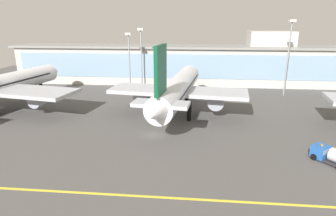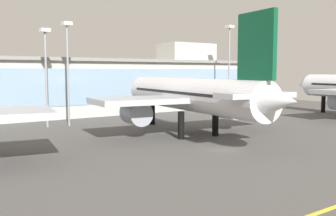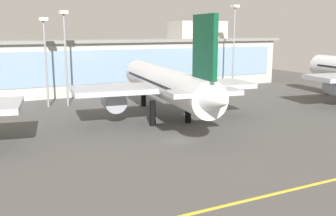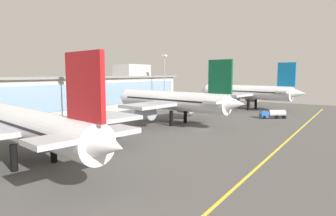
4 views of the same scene
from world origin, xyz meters
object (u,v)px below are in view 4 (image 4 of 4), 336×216
at_px(airliner_near_right, 171,101).
at_px(apron_light_mast_centre, 85,78).
at_px(apron_light_mast_west, 164,73).
at_px(apron_light_mast_east, 73,81).
at_px(fuel_tanker_truck, 272,114).
at_px(airliner_far_right, 246,92).
at_px(airliner_near_left, 26,125).

bearing_deg(airliner_near_right, apron_light_mast_centre, 37.13).
relative_size(apron_light_mast_west, apron_light_mast_east, 1.21).
bearing_deg(fuel_tanker_truck, apron_light_mast_west, -42.63).
relative_size(airliner_far_right, apron_light_mast_centre, 2.33).
height_order(airliner_far_right, apron_light_mast_centre, apron_light_mast_centre).
bearing_deg(airliner_near_left, apron_light_mast_east, -40.62).
bearing_deg(airliner_near_right, airliner_far_right, -90.78).
xyz_separation_m(airliner_far_right, apron_light_mast_centre, (-63.31, 29.98, 6.76)).
distance_m(apron_light_mast_west, apron_light_mast_east, 50.53).
distance_m(airliner_near_left, airliner_far_right, 98.20).
height_order(fuel_tanker_truck, apron_light_mast_centre, apron_light_mast_centre).
bearing_deg(apron_light_mast_west, fuel_tanker_truck, -95.84).
xyz_separation_m(fuel_tanker_truck, apron_light_mast_centre, (-41.39, 46.53, 12.48)).
xyz_separation_m(apron_light_mast_west, apron_light_mast_east, (-50.48, -0.68, -2.26)).
relative_size(airliner_near_right, airliner_far_right, 1.00).
height_order(airliner_far_right, apron_light_mast_west, apron_light_mast_west).
relative_size(airliner_far_right, apron_light_mast_west, 2.08).
relative_size(apron_light_mast_centre, apron_light_mast_east, 1.08).
relative_size(airliner_near_left, airliner_far_right, 1.09).
bearing_deg(apron_light_mast_east, airliner_near_right, -53.74).
bearing_deg(airliner_far_right, fuel_tanker_truck, 135.48).
bearing_deg(fuel_tanker_truck, airliner_near_right, 13.29).
bearing_deg(airliner_near_left, apron_light_mast_west, -62.23).
bearing_deg(airliner_far_right, airliner_near_left, 94.92).
bearing_deg(fuel_tanker_truck, airliner_near_left, 36.71).
xyz_separation_m(fuel_tanker_truck, apron_light_mast_west, (4.91, 48.00, 13.90)).
xyz_separation_m(fuel_tanker_truck, apron_light_mast_east, (-45.57, 47.32, 11.64)).
distance_m(airliner_near_left, fuel_tanker_truck, 79.53).
height_order(airliner_near_left, apron_light_mast_centre, apron_light_mast_centre).
xyz_separation_m(airliner_near_left, apron_light_mast_west, (81.01, 25.45, 8.81)).
relative_size(airliner_near_right, fuel_tanker_truck, 5.62).
xyz_separation_m(airliner_near_right, apron_light_mast_centre, (-13.27, 23.01, 7.00)).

